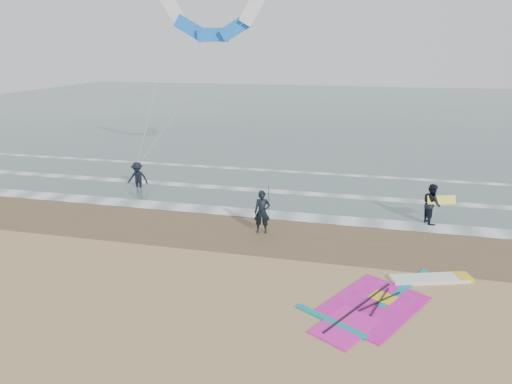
% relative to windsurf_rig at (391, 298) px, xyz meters
% --- Properties ---
extents(ground, '(120.00, 120.00, 0.00)m').
position_rel_windsurf_rig_xyz_m(ground, '(-3.71, -1.37, -0.04)').
color(ground, tan).
rests_on(ground, ground).
extents(sea_water, '(120.00, 80.00, 0.02)m').
position_rel_windsurf_rig_xyz_m(sea_water, '(-3.71, 46.63, -0.03)').
color(sea_water, '#47605E').
rests_on(sea_water, ground).
extents(wet_sand_band, '(120.00, 5.00, 0.01)m').
position_rel_windsurf_rig_xyz_m(wet_sand_band, '(-3.71, 4.63, -0.03)').
color(wet_sand_band, brown).
rests_on(wet_sand_band, ground).
extents(foam_waterline, '(120.00, 9.15, 0.02)m').
position_rel_windsurf_rig_xyz_m(foam_waterline, '(-3.71, 9.07, -0.01)').
color(foam_waterline, white).
rests_on(foam_waterline, ground).
extents(windsurf_rig, '(5.92, 5.60, 0.14)m').
position_rel_windsurf_rig_xyz_m(windsurf_rig, '(0.00, 0.00, 0.00)').
color(windsurf_rig, white).
rests_on(windsurf_rig, ground).
extents(person_standing, '(0.78, 0.58, 1.95)m').
position_rel_windsurf_rig_xyz_m(person_standing, '(-5.38, 4.58, 0.94)').
color(person_standing, black).
rests_on(person_standing, ground).
extents(person_walking, '(1.01, 1.13, 1.92)m').
position_rel_windsurf_rig_xyz_m(person_walking, '(2.08, 7.54, 0.92)').
color(person_walking, black).
rests_on(person_walking, ground).
extents(person_wading, '(1.27, 0.78, 1.91)m').
position_rel_windsurf_rig_xyz_m(person_wading, '(-13.97, 9.52, 0.92)').
color(person_wading, black).
rests_on(person_wading, ground).
extents(held_pole, '(0.17, 0.86, 1.82)m').
position_rel_windsurf_rig_xyz_m(held_pole, '(-5.08, 4.58, 1.39)').
color(held_pole, black).
rests_on(held_pole, ground).
extents(carried_kiteboard, '(1.30, 0.51, 0.39)m').
position_rel_windsurf_rig_xyz_m(carried_kiteboard, '(2.48, 7.44, 1.18)').
color(carried_kiteboard, yellow).
rests_on(carried_kiteboard, ground).
extents(surf_kite, '(6.75, 4.57, 9.80)m').
position_rel_windsurf_rig_xyz_m(surf_kite, '(-10.52, 13.76, 9.31)').
color(surf_kite, white).
rests_on(surf_kite, ground).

